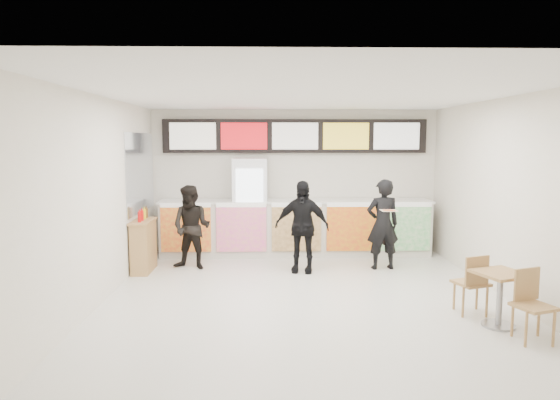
{
  "coord_description": "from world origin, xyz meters",
  "views": [
    {
      "loc": [
        -0.57,
        -7.07,
        2.35
      ],
      "look_at": [
        -0.37,
        1.2,
        1.37
      ],
      "focal_mm": 32.0,
      "sensor_mm": 36.0,
      "label": 1
    }
  ],
  "objects_px": {
    "customer_main": "(383,224)",
    "drinks_fridge": "(250,207)",
    "customer_left": "(192,227)",
    "condiment_ledge": "(144,245)",
    "cafe_table": "(500,289)",
    "service_counter": "(295,227)",
    "customer_mid": "(302,226)"
  },
  "relations": [
    {
      "from": "customer_left",
      "to": "drinks_fridge",
      "type": "bearing_deg",
      "value": 63.33
    },
    {
      "from": "customer_main",
      "to": "drinks_fridge",
      "type": "bearing_deg",
      "value": -32.07
    },
    {
      "from": "drinks_fridge",
      "to": "customer_left",
      "type": "relative_size",
      "value": 1.29
    },
    {
      "from": "condiment_ledge",
      "to": "drinks_fridge",
      "type": "bearing_deg",
      "value": 34.08
    },
    {
      "from": "customer_main",
      "to": "customer_left",
      "type": "xyz_separation_m",
      "value": [
        -3.51,
        0.09,
        -0.06
      ]
    },
    {
      "from": "customer_left",
      "to": "customer_mid",
      "type": "height_order",
      "value": "customer_mid"
    },
    {
      "from": "service_counter",
      "to": "cafe_table",
      "type": "distance_m",
      "value": 4.74
    },
    {
      "from": "condiment_ledge",
      "to": "customer_main",
      "type": "bearing_deg",
      "value": 0.85
    },
    {
      "from": "customer_mid",
      "to": "condiment_ledge",
      "type": "distance_m",
      "value": 2.88
    },
    {
      "from": "service_counter",
      "to": "customer_main",
      "type": "height_order",
      "value": "customer_main"
    },
    {
      "from": "customer_mid",
      "to": "customer_main",
      "type": "bearing_deg",
      "value": 18.46
    },
    {
      "from": "service_counter",
      "to": "drinks_fridge",
      "type": "xyz_separation_m",
      "value": [
        -0.93,
        0.02,
        0.43
      ]
    },
    {
      "from": "drinks_fridge",
      "to": "customer_left",
      "type": "height_order",
      "value": "drinks_fridge"
    },
    {
      "from": "cafe_table",
      "to": "customer_main",
      "type": "bearing_deg",
      "value": 86.79
    },
    {
      "from": "customer_main",
      "to": "customer_mid",
      "type": "distance_m",
      "value": 1.51
    },
    {
      "from": "customer_mid",
      "to": "drinks_fridge",
      "type": "bearing_deg",
      "value": 136.89
    },
    {
      "from": "cafe_table",
      "to": "service_counter",
      "type": "bearing_deg",
      "value": 100.78
    },
    {
      "from": "customer_left",
      "to": "cafe_table",
      "type": "distance_m",
      "value": 5.28
    },
    {
      "from": "customer_main",
      "to": "condiment_ledge",
      "type": "height_order",
      "value": "customer_main"
    },
    {
      "from": "customer_mid",
      "to": "customer_left",
      "type": "bearing_deg",
      "value": -175.71
    },
    {
      "from": "customer_left",
      "to": "condiment_ledge",
      "type": "bearing_deg",
      "value": -153.25
    },
    {
      "from": "drinks_fridge",
      "to": "cafe_table",
      "type": "relative_size",
      "value": 1.35
    },
    {
      "from": "drinks_fridge",
      "to": "customer_left",
      "type": "bearing_deg",
      "value": -132.88
    },
    {
      "from": "condiment_ledge",
      "to": "customer_mid",
      "type": "bearing_deg",
      "value": -2.19
    },
    {
      "from": "customer_main",
      "to": "customer_left",
      "type": "relative_size",
      "value": 1.08
    },
    {
      "from": "service_counter",
      "to": "customer_main",
      "type": "relative_size",
      "value": 3.34
    },
    {
      "from": "customer_main",
      "to": "service_counter",
      "type": "bearing_deg",
      "value": -43.86
    },
    {
      "from": "service_counter",
      "to": "cafe_table",
      "type": "relative_size",
      "value": 3.74
    },
    {
      "from": "customer_mid",
      "to": "service_counter",
      "type": "bearing_deg",
      "value": 103.35
    },
    {
      "from": "customer_left",
      "to": "customer_main",
      "type": "bearing_deg",
      "value": 14.69
    },
    {
      "from": "drinks_fridge",
      "to": "condiment_ledge",
      "type": "height_order",
      "value": "drinks_fridge"
    },
    {
      "from": "condiment_ledge",
      "to": "customer_left",
      "type": "bearing_deg",
      "value": 10.54
    }
  ]
}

